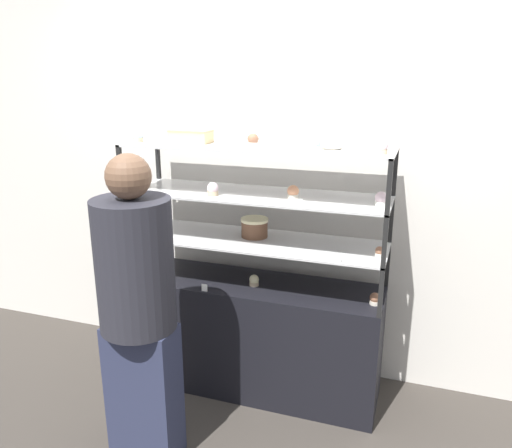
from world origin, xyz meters
TOP-DOWN VIEW (x-y plane):
  - ground_plane at (0.00, 0.00)m, footprint 20.00×20.00m
  - back_wall at (0.00, 0.38)m, footprint 8.00×0.05m
  - display_base at (0.00, 0.00)m, footprint 1.55×0.47m
  - display_riser_lower at (0.00, 0.00)m, footprint 1.55×0.47m
  - display_riser_middle at (0.00, 0.00)m, footprint 1.55×0.47m
  - display_riser_upper at (0.00, 0.00)m, footprint 1.55×0.47m
  - layer_cake_centerpiece at (-0.03, 0.05)m, footprint 0.17×0.17m
  - sheet_cake_frosted at (-0.41, -0.00)m, footprint 0.24×0.13m
  - cupcake_0 at (-0.73, -0.04)m, footprint 0.06×0.06m
  - cupcake_1 at (0.00, -0.04)m, footprint 0.06×0.06m
  - cupcake_2 at (0.72, -0.07)m, footprint 0.06×0.06m
  - price_tag_0 at (-0.25, -0.21)m, footprint 0.04×0.00m
  - cupcake_3 at (-0.71, -0.11)m, footprint 0.05×0.05m
  - cupcake_4 at (0.73, -0.07)m, footprint 0.05×0.05m
  - price_tag_1 at (0.53, -0.21)m, footprint 0.04×0.00m
  - cupcake_5 at (-0.70, -0.05)m, footprint 0.07×0.07m
  - cupcake_6 at (-0.22, -0.12)m, footprint 0.07×0.07m
  - cupcake_7 at (0.23, -0.05)m, footprint 0.07×0.07m
  - cupcake_8 at (0.72, -0.05)m, footprint 0.07×0.07m
  - price_tag_2 at (0.31, -0.21)m, footprint 0.04×0.00m
  - cupcake_9 at (-0.72, -0.07)m, footprint 0.06×0.06m
  - cupcake_10 at (-0.00, -0.05)m, footprint 0.06×0.06m
  - cupcake_11 at (0.36, -0.09)m, footprint 0.06×0.06m
  - cupcake_12 at (0.71, -0.10)m, footprint 0.06×0.06m
  - price_tag_3 at (-0.58, -0.21)m, footprint 0.04×0.00m
  - donut_glazed at (0.43, 0.01)m, footprint 0.12×0.12m
  - customer_figure at (-0.36, -0.76)m, footprint 0.38×0.38m

SIDE VIEW (x-z plane):
  - ground_plane at x=0.00m, z-range 0.00..0.00m
  - display_base at x=0.00m, z-range 0.00..0.73m
  - price_tag_0 at x=-0.25m, z-range 0.73..0.77m
  - cupcake_0 at x=-0.73m, z-range 0.72..0.79m
  - cupcake_1 at x=0.00m, z-range 0.72..0.79m
  - cupcake_2 at x=0.72m, z-range 0.72..0.79m
  - customer_figure at x=-0.36m, z-range 0.06..1.68m
  - display_riser_lower at x=0.00m, z-range 0.85..1.13m
  - price_tag_1 at x=0.53m, z-range 1.01..1.05m
  - cupcake_3 at x=-0.71m, z-range 1.01..1.07m
  - cupcake_4 at x=0.73m, z-range 1.01..1.07m
  - layer_cake_centerpiece at x=-0.03m, z-range 1.01..1.13m
  - display_riser_middle at x=0.00m, z-range 1.13..1.42m
  - back_wall at x=0.00m, z-range 0.00..2.60m
  - price_tag_2 at x=0.31m, z-range 1.29..1.33m
  - cupcake_5 at x=-0.70m, z-range 1.29..1.37m
  - cupcake_6 at x=-0.22m, z-range 1.29..1.37m
  - cupcake_7 at x=0.23m, z-range 1.29..1.37m
  - cupcake_8 at x=0.72m, z-range 1.29..1.37m
  - display_riser_upper at x=0.00m, z-range 1.42..1.70m
  - donut_glazed at x=0.43m, z-range 1.57..1.61m
  - price_tag_3 at x=-0.58m, z-range 1.57..1.62m
  - cupcake_9 at x=-0.72m, z-range 1.57..1.64m
  - cupcake_10 at x=0.00m, z-range 1.57..1.64m
  - cupcake_11 at x=0.36m, z-range 1.57..1.64m
  - cupcake_12 at x=0.71m, z-range 1.57..1.64m
  - sheet_cake_frosted at x=-0.41m, z-range 1.57..1.65m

